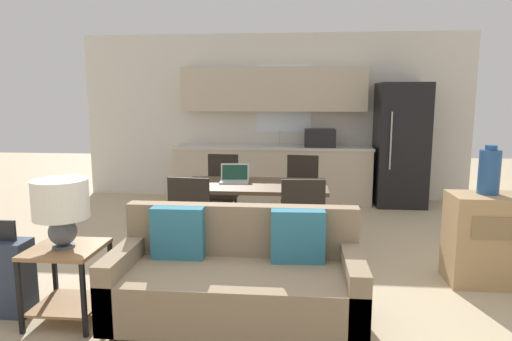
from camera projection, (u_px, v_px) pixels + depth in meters
ground_plane at (237, 335)px, 3.26m from camera, size 20.00×20.00×0.00m
wall_back at (274, 117)px, 7.59m from camera, size 6.40×0.07×2.70m
kitchen_counter at (274, 149)px, 7.37m from camera, size 3.14×0.65×2.15m
refrigerator at (400, 145)px, 7.06m from camera, size 0.75×0.77×1.89m
dining_table at (255, 189)px, 5.05m from camera, size 1.59×0.85×0.73m
couch at (237, 279)px, 3.37m from camera, size 1.80×0.80×0.85m
side_table at (67, 271)px, 3.43m from camera, size 0.51×0.51×0.58m
table_lamp at (61, 205)px, 3.33m from camera, size 0.40×0.40×0.51m
vase at (489, 171)px, 4.05m from camera, size 0.18×0.18×0.44m
dining_chair_far_left at (221, 189)px, 5.86m from camera, size 0.45×0.45×0.94m
dining_chair_near_left at (193, 220)px, 4.38m from camera, size 0.46×0.46×0.94m
dining_chair_near_right at (301, 223)px, 4.29m from camera, size 0.46×0.46×0.94m
dining_chair_far_right at (301, 190)px, 5.77m from camera, size 0.47×0.47×0.94m
laptop at (235, 178)px, 5.15m from camera, size 0.34×0.28×0.20m
suitcase at (5, 277)px, 3.54m from camera, size 0.41×0.22×0.75m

